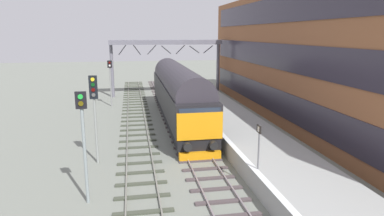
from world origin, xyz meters
name	(u,v)px	position (x,y,z in m)	size (l,w,h in m)	color
ground_plane	(190,142)	(0.00, 0.00, 0.00)	(140.00, 140.00, 0.00)	slate
track_main	(190,141)	(0.00, 0.00, 0.05)	(2.50, 60.00, 0.15)	slate
track_adjacent_west	(138,144)	(-3.43, 0.00, 0.05)	(2.50, 60.00, 0.15)	slate
station_platform	(241,132)	(3.60, 0.00, 0.50)	(4.00, 44.00, 1.01)	#9A9D9A
station_building	(308,58)	(10.21, 3.69, 5.25)	(5.54, 36.27, 10.49)	brown
diesel_locomotive	(178,92)	(0.00, 5.36, 2.48)	(2.74, 18.00, 4.68)	black
signal_post_near	(84,136)	(-5.75, -7.54, 3.01)	(0.44, 0.22, 4.87)	gray
signal_post_mid	(95,107)	(-5.75, -2.85, 3.22)	(0.44, 0.22, 4.95)	gray
signal_post_far	(110,78)	(-5.75, 12.65, 2.84)	(0.44, 0.22, 4.57)	gray
platform_number_sign	(259,140)	(1.89, -7.58, 2.39)	(0.10, 0.44, 2.10)	slate
overhead_footbridge	(166,45)	(0.34, 17.79, 5.83)	(12.73, 2.00, 6.43)	slate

